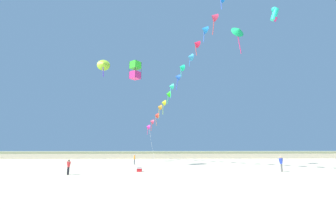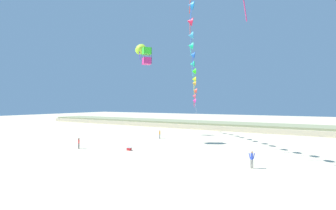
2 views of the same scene
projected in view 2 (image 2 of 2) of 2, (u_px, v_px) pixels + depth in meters
ground_plane at (93, 170)px, 21.30m from camera, size 240.00×240.00×0.00m
dune_ridge at (220, 125)px, 57.89m from camera, size 120.00×10.99×1.59m
person_near_left at (252, 158)px, 22.02m from camera, size 0.59×0.26×1.71m
person_near_right at (160, 134)px, 40.78m from camera, size 0.28×0.54×1.59m
person_mid_center at (79, 143)px, 31.64m from camera, size 0.51×0.28×1.50m
kite_banner_string at (191, 40)px, 33.20m from camera, size 14.41×35.14×24.96m
large_kite_low_lead at (140, 48)px, 46.14m from camera, size 2.57×1.74×3.61m
large_kite_high_solo at (147, 56)px, 36.73m from camera, size 1.82×1.82×2.69m
beach_cooler at (129, 149)px, 30.54m from camera, size 0.58×0.41×0.46m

